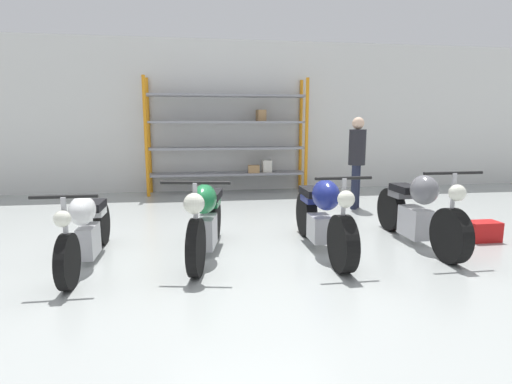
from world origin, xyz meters
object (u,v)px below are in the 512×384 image
object	(u,v)px
toolbox	(483,231)
person_browsing	(357,155)
motorcycle_blue	(322,215)
motorcycle_white	(86,228)
motorcycle_grey	(418,211)
shelving_rack	(230,136)
motorcycle_green	(206,218)

from	to	relation	value
toolbox	person_browsing	bearing A→B (deg)	111.52
motorcycle_blue	toolbox	size ratio (longest dim) A/B	4.89
motorcycle_white	motorcycle_grey	world-z (taller)	motorcycle_grey
shelving_rack	toolbox	distance (m)	5.69
motorcycle_blue	motorcycle_grey	distance (m)	1.38
motorcycle_green	toolbox	xyz separation A→B (m)	(3.89, 0.07, -0.35)
motorcycle_green	shelving_rack	bearing A→B (deg)	-178.13
motorcycle_white	toolbox	size ratio (longest dim) A/B	4.75
shelving_rack	toolbox	world-z (taller)	shelving_rack
motorcycle_green	motorcycle_grey	world-z (taller)	motorcycle_grey
motorcycle_blue	toolbox	bearing A→B (deg)	92.40
motorcycle_green	motorcycle_blue	size ratio (longest dim) A/B	0.94
motorcycle_green	motorcycle_grey	xyz separation A→B (m)	(2.87, 0.06, -0.02)
person_browsing	shelving_rack	bearing A→B (deg)	-8.65
motorcycle_white	toolbox	xyz separation A→B (m)	(5.29, 0.16, -0.30)
motorcycle_blue	person_browsing	distance (m)	2.93
motorcycle_white	motorcycle_grey	bearing A→B (deg)	91.51
person_browsing	motorcycle_blue	bearing A→B (deg)	94.96
motorcycle_green	person_browsing	size ratio (longest dim) A/B	1.15
motorcycle_white	toolbox	bearing A→B (deg)	91.34
shelving_rack	person_browsing	xyz separation A→B (m)	(2.25, -2.19, -0.30)
shelving_rack	motorcycle_blue	world-z (taller)	shelving_rack
motorcycle_green	toolbox	distance (m)	3.91
motorcycle_white	motorcycle_blue	bearing A→B (deg)	90.68
motorcycle_blue	person_browsing	xyz separation A→B (m)	(1.46, 2.48, 0.57)
toolbox	motorcycle_blue	bearing A→B (deg)	-177.52
motorcycle_grey	motorcycle_green	bearing A→B (deg)	-89.01
motorcycle_white	motorcycle_green	distance (m)	1.40
person_browsing	toolbox	distance (m)	2.71
shelving_rack	motorcycle_green	distance (m)	4.77
motorcycle_grey	person_browsing	size ratio (longest dim) A/B	1.22
shelving_rack	motorcycle_grey	bearing A→B (deg)	-64.66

